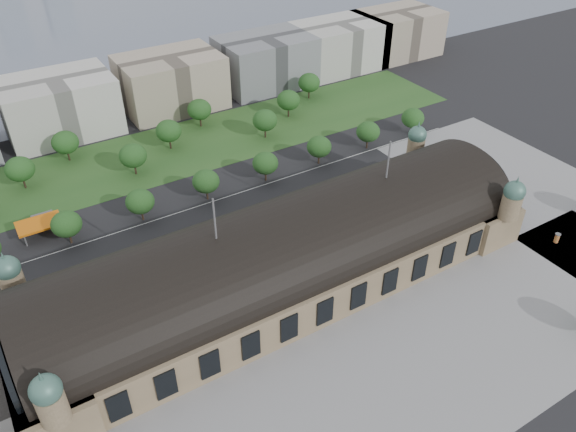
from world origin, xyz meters
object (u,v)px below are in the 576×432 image
parked_car_5 (123,290)px  traffic_car_3 (90,267)px  parked_car_3 (133,289)px  parked_car_4 (154,271)px  advertising_column (557,238)px  bus_west (246,221)px  bus_east (312,202)px  traffic_car_2 (90,273)px  parked_car_1 (76,310)px  petrol_station (42,222)px  bus_mid (295,213)px  traffic_car_6 (409,154)px  parked_car_6 (191,267)px  parked_car_2 (76,310)px  traffic_car_4 (278,203)px

parked_car_5 → traffic_car_3: bearing=159.1°
traffic_car_3 → parked_car_3: 17.93m
parked_car_4 → advertising_column: (115.41, -53.62, 1.07)m
bus_west → bus_east: 25.16m
advertising_column → traffic_car_2: bearing=154.5°
parked_car_3 → parked_car_4: parked_car_4 is taller
parked_car_1 → parked_car_4: (24.08, 4.00, -0.12)m
traffic_car_3 → petrol_station: bearing=14.2°
traffic_car_3 → bus_mid: size_ratio=0.36×
traffic_car_6 → parked_car_5: (-123.92, -16.98, 0.11)m
traffic_car_6 → advertising_column: (2.14, -67.42, 1.06)m
petrol_station → parked_car_4: (23.26, -40.28, -2.28)m
parked_car_3 → bus_mid: bus_mid is taller
parked_car_5 → bus_west: bearing=63.0°
traffic_car_6 → parked_car_6: (-103.17, -17.80, 0.02)m
bus_east → advertising_column: bearing=-139.3°
parked_car_2 → traffic_car_3: bearing=129.6°
traffic_car_2 → petrol_station: bearing=-161.3°
parked_car_4 → parked_car_6: 10.87m
traffic_car_3 → bus_east: bearing=-96.1°
bus_west → bus_mid: (16.31, -5.00, 0.22)m
parked_car_2 → advertising_column: 148.06m
parked_car_4 → traffic_car_2: bearing=-141.5°
traffic_car_6 → parked_car_2: traffic_car_6 is taller
parked_car_2 → bus_west: 60.00m
parked_car_1 → advertising_column: bearing=37.9°
bus_mid → advertising_column: bus_mid is taller
traffic_car_2 → parked_car_1: (-7.67, -13.33, 0.02)m
traffic_car_3 → traffic_car_4: bearing=-90.9°
parked_car_3 → parked_car_4: bearing=96.4°
parked_car_1 → bus_east: bearing=63.4°
parked_car_2 → bus_west: bus_west is taller
traffic_car_2 → bus_mid: (67.62, -7.33, 1.06)m
traffic_car_6 → parked_car_5: 125.07m
petrol_station → bus_mid: size_ratio=1.06×
parked_car_4 → parked_car_5: parked_car_5 is taller
parked_car_2 → advertising_column: size_ratio=1.36×
parked_car_6 → advertising_column: size_ratio=1.44×
parked_car_1 → parked_car_5: 13.46m
petrol_station → parked_car_2: 44.35m
parked_car_1 → bus_mid: 75.53m
parked_car_2 → bus_west: size_ratio=0.39×
parked_car_6 → bus_mid: bus_mid is taller
parked_car_1 → advertising_column: size_ratio=1.69×
traffic_car_3 → parked_car_3: bearing=-154.1°
parked_car_1 → bus_east: (84.03, 8.77, 1.07)m
parked_car_1 → parked_car_5: (13.44, 0.82, 0.01)m
parked_car_5 → bus_west: bus_west is taller
parked_car_3 → parked_car_5: bearing=-126.8°
parked_car_1 → traffic_car_3: bearing=120.1°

